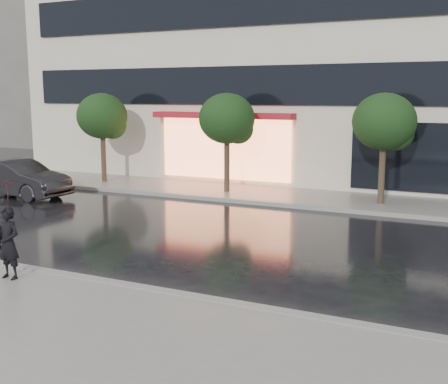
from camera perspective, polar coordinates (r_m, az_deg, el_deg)
The scene contains 11 objects.
ground at distance 12.43m, azimuth -6.76°, elevation -8.54°, with size 120.00×120.00×0.00m, color black.
sidewalk_near at distance 9.99m, azimuth -16.95°, elevation -13.25°, with size 60.00×4.50×0.12m, color slate.
sidewalk_far at distance 21.53m, azimuth 7.82°, elevation -0.54°, with size 60.00×3.50×0.12m, color slate.
curb_near at distance 11.62m, azimuth -9.41°, elevation -9.57°, with size 60.00×0.25×0.14m, color gray.
curb_far at distance 19.90m, azimuth 6.30°, elevation -1.34°, with size 60.00×0.25×0.14m, color gray.
bg_building_left at distance 49.76m, azimuth -18.75°, elevation 11.74°, with size 14.00×10.00×12.00m, color #59544F.
tree_far_west at distance 25.17m, azimuth -12.13°, elevation 7.38°, with size 2.20×2.20×3.99m.
tree_mid_west at distance 22.06m, azimuth 0.47°, elevation 7.28°, with size 2.20×2.20×3.99m.
tree_mid_east at distance 20.29m, azimuth 16.15°, elevation 6.67°, with size 2.20×2.20×3.99m.
parked_car at distance 23.07m, azimuth -20.16°, elevation 1.30°, with size 1.53×4.37×1.44m, color black.
pedestrian_with_umbrella at distance 12.34m, azimuth -21.14°, elevation -2.20°, with size 0.83×0.84×2.10m.
Camera 1 is at (6.31, -9.97, 3.91)m, focal length 45.00 mm.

